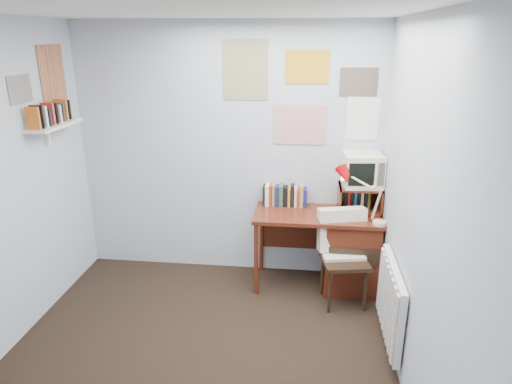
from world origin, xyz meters
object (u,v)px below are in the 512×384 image
crt_tv (363,168)px  wall_shelf (54,125)px  tv_riser (360,198)px  desk_lamp (381,202)px  desk_chair (345,261)px  radiator (391,302)px  desk (344,248)px

crt_tv → wall_shelf: wall_shelf is taller
tv_riser → wall_shelf: 2.83m
desk_lamp → wall_shelf: size_ratio=0.71×
wall_shelf → desk_chair: bearing=1.7°
desk_chair → radiator: 0.70m
crt_tv → desk: bearing=-140.3°
desk_chair → wall_shelf: wall_shelf is taller
desk → desk_lamp: bearing=-39.0°
desk → wall_shelf: 2.87m
desk → tv_riser: (0.12, 0.11, 0.48)m
desk_chair → desk_lamp: size_ratio=1.94×
crt_tv → radiator: bearing=-87.3°
desk_lamp → crt_tv: 0.42m
wall_shelf → crt_tv: bearing=10.7°
desk_chair → wall_shelf: bearing=170.8°
desk → tv_riser: tv_riser is taller
desk_chair → crt_tv: 0.88m
desk_chair → tv_riser: tv_riser is taller
desk_chair → radiator: (0.31, -0.62, -0.00)m
tv_riser → crt_tv: crt_tv is taller
crt_tv → desk_lamp: bearing=-73.8°
desk_lamp → tv_riser: (-0.15, 0.33, -0.09)m
crt_tv → wall_shelf: 2.78m
desk_chair → radiator: bearing=-74.5°
tv_riser → radiator: size_ratio=0.50×
crt_tv → tv_riser: bearing=-120.0°
desk_lamp → radiator: (0.02, -0.71, -0.56)m
tv_riser → radiator: bearing=-80.7°
desk_chair → desk: bearing=75.1°
desk → wall_shelf: (-2.57, -0.38, 1.21)m
desk → desk_chair: desk_chair is taller
tv_riser → desk_lamp: bearing=-65.4°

